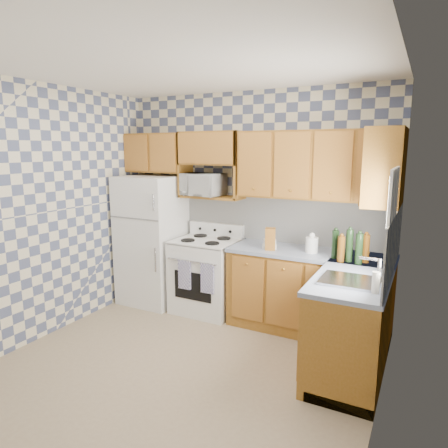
{
  "coord_description": "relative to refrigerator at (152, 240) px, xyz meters",
  "views": [
    {
      "loc": [
        1.92,
        -2.89,
        2.02
      ],
      "look_at": [
        0.05,
        0.75,
        1.25
      ],
      "focal_mm": 32.0,
      "sensor_mm": 36.0,
      "label": 1
    }
  ],
  "objects": [
    {
      "name": "stove_body",
      "position": [
        0.8,
        0.03,
        -0.39
      ],
      "size": [
        0.76,
        0.65,
        0.9
      ],
      "primitive_type": "cube",
      "color": "white",
      "rests_on": "floor"
    },
    {
      "name": "bottle_4",
      "position": [
        2.4,
        -0.1,
        0.23
      ],
      "size": [
        0.07,
        0.07,
        0.29
      ],
      "primitive_type": "cylinder",
      "color": "black",
      "rests_on": "countertop_back"
    },
    {
      "name": "right_wall",
      "position": [
        2.97,
        -1.25,
        0.51
      ],
      "size": [
        0.02,
        3.2,
        2.7
      ],
      "primitive_type": "cube",
      "color": "#4B5577",
      "rests_on": "ground"
    },
    {
      "name": "base_cabinets_back",
      "position": [
        2.1,
        0.05,
        -0.4
      ],
      "size": [
        1.75,
        0.6,
        0.88
      ],
      "primitive_type": "cube",
      "color": "brown",
      "rests_on": "floor"
    },
    {
      "name": "floor",
      "position": [
        1.27,
        -1.25,
        -0.84
      ],
      "size": [
        3.4,
        3.4,
        0.0
      ],
      "primitive_type": "plane",
      "color": "#897257",
      "rests_on": "ground"
    },
    {
      "name": "bottle_3",
      "position": [
        2.48,
        -0.21,
        0.21
      ],
      "size": [
        0.07,
        0.07,
        0.26
      ],
      "primitive_type": "cylinder",
      "color": "#56310B",
      "rests_on": "countertop_back"
    },
    {
      "name": "upper_cabinets_fridge",
      "position": [
        -0.02,
        0.19,
        1.13
      ],
      "size": [
        0.82,
        0.33,
        0.5
      ],
      "primitive_type": "cube",
      "color": "brown",
      "rests_on": "back_wall"
    },
    {
      "name": "sink",
      "position": [
        2.67,
        -0.8,
        0.09
      ],
      "size": [
        0.48,
        0.4,
        0.03
      ],
      "primitive_type": "cube",
      "color": "#B7B7BC",
      "rests_on": "countertop_right"
    },
    {
      "name": "electric_kettle",
      "position": [
        2.13,
        0.01,
        0.16
      ],
      "size": [
        0.13,
        0.13,
        0.17
      ],
      "primitive_type": "cylinder",
      "color": "white",
      "rests_on": "countertop_back"
    },
    {
      "name": "soap_bottle",
      "position": [
        2.89,
        -0.98,
        0.17
      ],
      "size": [
        0.06,
        0.06,
        0.17
      ],
      "primitive_type": "cylinder",
      "color": "beige",
      "rests_on": "countertop_right"
    },
    {
      "name": "backsplash_right",
      "position": [
        2.96,
        -0.45,
        0.36
      ],
      "size": [
        0.02,
        1.6,
        0.56
      ],
      "primitive_type": "cube",
      "color": "silver",
      "rests_on": "right_wall"
    },
    {
      "name": "upper_cabinets_back",
      "position": [
        2.1,
        0.19,
        1.01
      ],
      "size": [
        1.75,
        0.33,
        0.74
      ],
      "primitive_type": "cube",
      "color": "brown",
      "rests_on": "back_wall"
    },
    {
      "name": "bottle_2",
      "position": [
        2.7,
        -0.12,
        0.22
      ],
      "size": [
        0.07,
        0.07,
        0.28
      ],
      "primitive_type": "cylinder",
      "color": "#56310B",
      "rests_on": "countertop_back"
    },
    {
      "name": "knife_block",
      "position": [
        1.68,
        -0.08,
        0.2
      ],
      "size": [
        0.14,
        0.14,
        0.24
      ],
      "primitive_type": "cube",
      "rotation": [
        0.0,
        0.0,
        0.33
      ],
      "color": "brown",
      "rests_on": "countertop_back"
    },
    {
      "name": "countertop_back",
      "position": [
        2.1,
        0.05,
        0.06
      ],
      "size": [
        1.77,
        0.63,
        0.04
      ],
      "primitive_type": "cube",
      "color": "slate",
      "rests_on": "base_cabinets_back"
    },
    {
      "name": "dish_towel_right",
      "position": [
        1.02,
        -0.32,
        -0.29
      ],
      "size": [
        0.17,
        0.02,
        0.35
      ],
      "primitive_type": "cube",
      "color": "navy",
      "rests_on": "stove_body"
    },
    {
      "name": "backguard",
      "position": [
        0.8,
        0.3,
        0.16
      ],
      "size": [
        0.76,
        0.08,
        0.17
      ],
      "primitive_type": "cube",
      "color": "white",
      "rests_on": "cooktop"
    },
    {
      "name": "microwave",
      "position": [
        0.71,
        0.13,
        0.75
      ],
      "size": [
        0.53,
        0.39,
        0.28
      ],
      "primitive_type": "imported",
      "rotation": [
        0.0,
        0.0,
        -0.1
      ],
      "color": "white",
      "rests_on": "microwave_shelf"
    },
    {
      "name": "upper_cabinets_right",
      "position": [
        2.81,
        0.0,
        1.01
      ],
      "size": [
        0.33,
        0.7,
        0.74
      ],
      "primitive_type": "cube",
      "color": "brown",
      "rests_on": "right_wall"
    },
    {
      "name": "back_wall",
      "position": [
        1.27,
        0.35,
        0.51
      ],
      "size": [
        3.4,
        0.02,
        2.7
      ],
      "primitive_type": "cube",
      "color": "#4B5577",
      "rests_on": "ground"
    },
    {
      "name": "refrigerator",
      "position": [
        0.0,
        0.0,
        0.0
      ],
      "size": [
        0.75,
        0.7,
        1.68
      ],
      "primitive_type": "cube",
      "color": "white",
      "rests_on": "floor"
    },
    {
      "name": "base_cabinets_right",
      "position": [
        2.67,
        -0.45,
        -0.4
      ],
      "size": [
        0.6,
        1.6,
        0.88
      ],
      "primitive_type": "cube",
      "color": "brown",
      "rests_on": "floor"
    },
    {
      "name": "backsplash_back",
      "position": [
        1.68,
        0.34,
        0.36
      ],
      "size": [
        2.6,
        0.02,
        0.56
      ],
      "primitive_type": "cube",
      "color": "silver",
      "rests_on": "back_wall"
    },
    {
      "name": "countertop_right",
      "position": [
        2.67,
        -0.45,
        0.06
      ],
      "size": [
        0.63,
        1.6,
        0.04
      ],
      "primitive_type": "cube",
      "color": "slate",
      "rests_on": "base_cabinets_right"
    },
    {
      "name": "window",
      "position": [
        2.96,
        -0.8,
        0.61
      ],
      "size": [
        0.02,
        0.66,
        0.86
      ],
      "primitive_type": "cube",
      "color": "silver",
      "rests_on": "right_wall"
    },
    {
      "name": "dish_towel_left",
      "position": [
        0.71,
        -0.32,
        -0.29
      ],
      "size": [
        0.17,
        0.02,
        0.35
      ],
      "primitive_type": "cube",
      "color": "navy",
      "rests_on": "stove_body"
    },
    {
      "name": "microwave_shelf",
      "position": [
        0.8,
        0.19,
        0.6
      ],
      "size": [
        0.8,
        0.33,
        0.03
      ],
      "primitive_type": "cube",
      "color": "brown",
      "rests_on": "back_wall"
    },
    {
      "name": "cooktop",
      "position": [
        0.8,
        0.03,
        0.07
      ],
      "size": [
        0.76,
        0.65,
        0.02
      ],
      "primitive_type": "cube",
      "color": "silver",
      "rests_on": "stove_body"
    },
    {
      "name": "bottle_1",
      "position": [
        2.65,
        -0.21,
        0.23
      ],
      "size": [
        0.07,
        0.07,
        0.3
      ],
      "primitive_type": "cylinder",
      "color": "black",
      "rests_on": "countertop_back"
    },
    {
      "name": "bottle_0",
      "position": [
        2.55,
        -0.16,
        0.24
      ],
      "size": [
        0.07,
        0.07,
        0.32
      ],
      "primitive_type": "cylinder",
      "color": "black",
      "rests_on": "countertop_back"
    },
    {
      "name": "food_containers",
      "position": [
        1.66,
        -0.04,
        0.13
      ],
      "size": [
        0.16,
        0.16,
        0.11
      ],
      "primitive_type": null,
      "color": "beige",
      "rests_on": "countertop_back"
    }
  ]
}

